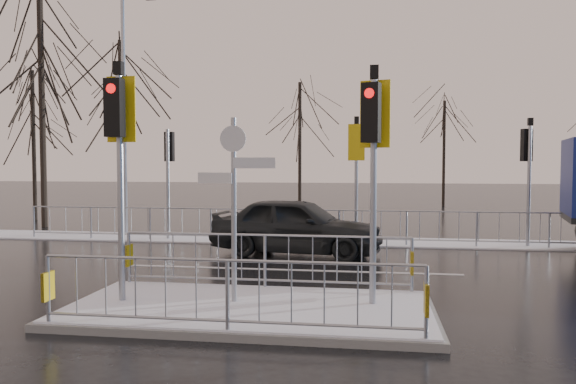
# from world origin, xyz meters

# --- Properties ---
(ground) EXTENTS (120.00, 120.00, 0.00)m
(ground) POSITION_xyz_m (0.00, 0.00, 0.00)
(ground) COLOR black
(ground) RESTS_ON ground
(snow_verge) EXTENTS (30.00, 2.00, 0.04)m
(snow_verge) POSITION_xyz_m (0.00, 8.60, 0.02)
(snow_verge) COLOR white
(snow_verge) RESTS_ON ground
(lane_markings) EXTENTS (8.00, 11.38, 0.01)m
(lane_markings) POSITION_xyz_m (0.00, -0.33, 0.00)
(lane_markings) COLOR silver
(lane_markings) RESTS_ON ground
(traffic_island) EXTENTS (6.00, 3.04, 4.15)m
(traffic_island) POSITION_xyz_m (-0.01, 0.01, 0.39)
(traffic_island) COLOR slate
(traffic_island) RESTS_ON ground
(far_kerb_fixtures) EXTENTS (18.00, 0.65, 3.83)m
(far_kerb_fixtures) POSITION_xyz_m (0.29, 8.09, 1.02)
(far_kerb_fixtures) COLOR #8E939B
(far_kerb_fixtures) RESTS_ON ground
(car_far_lane) EXTENTS (4.80, 2.50, 1.56)m
(car_far_lane) POSITION_xyz_m (-0.01, 5.97, 0.78)
(car_far_lane) COLOR black
(car_far_lane) RESTS_ON ground
(tree_near_a) EXTENTS (4.75, 4.75, 8.97)m
(tree_near_a) POSITION_xyz_m (-10.50, 11.00, 6.11)
(tree_near_a) COLOR black
(tree_near_a) RESTS_ON ground
(tree_near_b) EXTENTS (4.00, 4.00, 7.55)m
(tree_near_b) POSITION_xyz_m (-8.00, 12.50, 5.15)
(tree_near_b) COLOR black
(tree_near_b) RESTS_ON ground
(tree_near_c) EXTENTS (3.50, 3.50, 6.61)m
(tree_near_c) POSITION_xyz_m (-12.50, 13.50, 4.50)
(tree_near_c) COLOR black
(tree_near_c) RESTS_ON ground
(tree_far_a) EXTENTS (3.75, 3.75, 7.08)m
(tree_far_a) POSITION_xyz_m (-2.00, 22.00, 4.82)
(tree_far_a) COLOR black
(tree_far_a) RESTS_ON ground
(tree_far_b) EXTENTS (3.25, 3.25, 6.14)m
(tree_far_b) POSITION_xyz_m (6.00, 24.00, 4.18)
(tree_far_b) COLOR black
(tree_far_b) RESTS_ON ground
(street_lamp_left) EXTENTS (1.25, 0.18, 8.20)m
(street_lamp_left) POSITION_xyz_m (-6.43, 9.50, 4.49)
(street_lamp_left) COLOR #8E939B
(street_lamp_left) RESTS_ON ground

